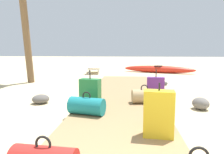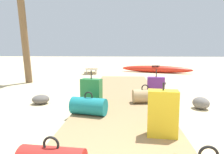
{
  "view_description": "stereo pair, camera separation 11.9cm",
  "coord_description": "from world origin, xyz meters",
  "px_view_note": "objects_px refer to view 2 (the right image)",
  "views": [
    {
      "loc": [
        0.19,
        -0.95,
        1.29
      ],
      "look_at": [
        -0.27,
        4.6,
        0.55
      ],
      "focal_mm": 34.29,
      "sensor_mm": 36.0,
      "label": 1
    },
    {
      "loc": [
        0.07,
        -0.96,
        1.29
      ],
      "look_at": [
        -0.27,
        4.6,
        0.55
      ],
      "focal_mm": 34.29,
      "sensor_mm": 36.0,
      "label": 2
    }
  ],
  "objects_px": {
    "suitcase_yellow": "(163,113)",
    "kayak": "(156,69)",
    "suitcase_purple": "(156,88)",
    "suitcase_green": "(91,93)",
    "duffel_bag_teal": "(89,106)",
    "lounge_chair": "(91,67)",
    "duffel_bag_tan": "(145,96)"
  },
  "relations": [
    {
      "from": "suitcase_green",
      "to": "kayak",
      "type": "xyz_separation_m",
      "value": [
        2.36,
        7.28,
        -0.19
      ]
    },
    {
      "from": "suitcase_green",
      "to": "suitcase_yellow",
      "type": "bearing_deg",
      "value": -49.71
    },
    {
      "from": "suitcase_green",
      "to": "lounge_chair",
      "type": "distance_m",
      "value": 6.86
    },
    {
      "from": "suitcase_purple",
      "to": "duffel_bag_teal",
      "type": "bearing_deg",
      "value": -135.47
    },
    {
      "from": "suitcase_green",
      "to": "suitcase_purple",
      "type": "relative_size",
      "value": 1.07
    },
    {
      "from": "lounge_chair",
      "to": "duffel_bag_tan",
      "type": "bearing_deg",
      "value": -70.83
    },
    {
      "from": "suitcase_yellow",
      "to": "kayak",
      "type": "xyz_separation_m",
      "value": [
        1.14,
        8.72,
        -0.21
      ]
    },
    {
      "from": "kayak",
      "to": "duffel_bag_teal",
      "type": "bearing_deg",
      "value": -106.61
    },
    {
      "from": "suitcase_green",
      "to": "duffel_bag_teal",
      "type": "height_order",
      "value": "suitcase_green"
    },
    {
      "from": "duffel_bag_teal",
      "to": "lounge_chair",
      "type": "bearing_deg",
      "value": 98.55
    },
    {
      "from": "suitcase_purple",
      "to": "kayak",
      "type": "height_order",
      "value": "suitcase_purple"
    },
    {
      "from": "suitcase_purple",
      "to": "lounge_chair",
      "type": "height_order",
      "value": "suitcase_purple"
    },
    {
      "from": "suitcase_yellow",
      "to": "kayak",
      "type": "relative_size",
      "value": 0.2
    },
    {
      "from": "duffel_bag_tan",
      "to": "suitcase_yellow",
      "type": "bearing_deg",
      "value": -87.77
    },
    {
      "from": "suitcase_green",
      "to": "suitcase_purple",
      "type": "distance_m",
      "value": 1.69
    },
    {
      "from": "suitcase_green",
      "to": "duffel_bag_teal",
      "type": "bearing_deg",
      "value": -86.63
    },
    {
      "from": "suitcase_green",
      "to": "kayak",
      "type": "distance_m",
      "value": 7.66
    },
    {
      "from": "duffel_bag_tan",
      "to": "suitcase_purple",
      "type": "bearing_deg",
      "value": 56.05
    },
    {
      "from": "suitcase_purple",
      "to": "duffel_bag_tan",
      "type": "relative_size",
      "value": 1.25
    },
    {
      "from": "suitcase_yellow",
      "to": "suitcase_purple",
      "type": "xyz_separation_m",
      "value": [
        0.24,
        2.3,
        -0.06
      ]
    },
    {
      "from": "suitcase_purple",
      "to": "lounge_chair",
      "type": "relative_size",
      "value": 0.44
    },
    {
      "from": "suitcase_yellow",
      "to": "duffel_bag_teal",
      "type": "height_order",
      "value": "suitcase_yellow"
    },
    {
      "from": "suitcase_yellow",
      "to": "duffel_bag_teal",
      "type": "relative_size",
      "value": 1.07
    },
    {
      "from": "duffel_bag_tan",
      "to": "kayak",
      "type": "relative_size",
      "value": 0.15
    },
    {
      "from": "suitcase_yellow",
      "to": "lounge_chair",
      "type": "relative_size",
      "value": 0.46
    },
    {
      "from": "kayak",
      "to": "suitcase_green",
      "type": "bearing_deg",
      "value": -107.97
    },
    {
      "from": "suitcase_green",
      "to": "duffel_bag_teal",
      "type": "relative_size",
      "value": 1.08
    },
    {
      "from": "suitcase_green",
      "to": "suitcase_purple",
      "type": "height_order",
      "value": "suitcase_green"
    },
    {
      "from": "suitcase_green",
      "to": "suitcase_yellow",
      "type": "height_order",
      "value": "suitcase_green"
    },
    {
      "from": "lounge_chair",
      "to": "kayak",
      "type": "height_order",
      "value": "lounge_chair"
    },
    {
      "from": "kayak",
      "to": "suitcase_yellow",
      "type": "bearing_deg",
      "value": -97.47
    },
    {
      "from": "suitcase_purple",
      "to": "lounge_chair",
      "type": "xyz_separation_m",
      "value": [
        -2.52,
        5.91,
        -0.02
      ]
    }
  ]
}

